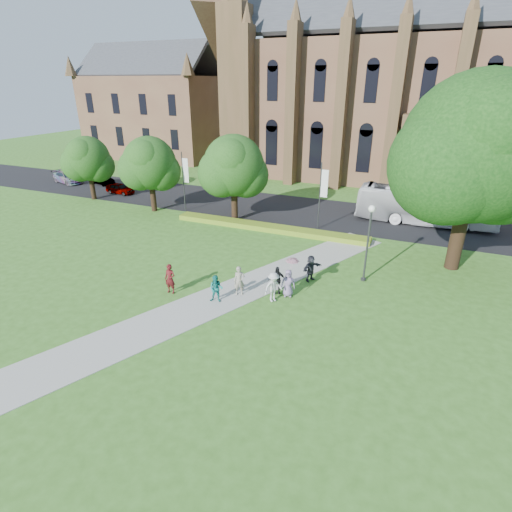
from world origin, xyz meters
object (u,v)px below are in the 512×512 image
at_px(pedestrian_0, 170,279).
at_px(car_1, 102,180).
at_px(tour_coach, 425,206).
at_px(car_2, 68,177).
at_px(streetlamp, 369,235).
at_px(car_0, 120,189).
at_px(large_tree, 477,149).

bearing_deg(pedestrian_0, car_1, 136.02).
distance_m(tour_coach, car_2, 43.59).
height_order(streetlamp, tour_coach, streetlamp).
xyz_separation_m(car_1, car_2, (-4.84, -1.01, 0.09)).
bearing_deg(car_2, tour_coach, -73.48).
bearing_deg(tour_coach, car_0, 92.94).
bearing_deg(car_0, car_1, 67.13).
distance_m(tour_coach, car_0, 33.59).
bearing_deg(car_1, car_0, -102.68).
bearing_deg(large_tree, pedestrian_0, -146.04).
height_order(large_tree, pedestrian_0, large_tree).
bearing_deg(car_0, pedestrian_0, -128.39).
height_order(car_1, car_2, car_2).
relative_size(large_tree, car_0, 3.65).
height_order(large_tree, tour_coach, large_tree).
bearing_deg(large_tree, car_0, 168.91).
bearing_deg(car_2, pedestrian_0, -108.36).
height_order(large_tree, car_2, large_tree).
xyz_separation_m(car_1, pedestrian_0, (24.61, -20.82, 0.35)).
height_order(car_1, pedestrian_0, pedestrian_0).
xyz_separation_m(large_tree, car_1, (-41.05, 9.75, -7.71)).
distance_m(car_0, pedestrian_0, 26.50).
bearing_deg(car_1, pedestrian_0, -115.39).
height_order(tour_coach, pedestrian_0, tour_coach).
xyz_separation_m(large_tree, pedestrian_0, (-16.43, -11.07, -7.36)).
bearing_deg(streetlamp, pedestrian_0, -149.01).
bearing_deg(streetlamp, car_0, 159.18).
distance_m(streetlamp, car_2, 42.58).
relative_size(car_1, pedestrian_0, 2.01).
bearing_deg(car_0, large_tree, -96.44).
xyz_separation_m(large_tree, tour_coach, (-2.32, 9.47, -6.63)).
bearing_deg(streetlamp, tour_coach, 77.17).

